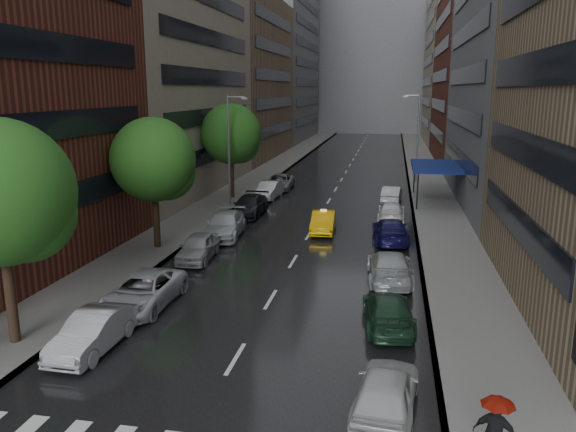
% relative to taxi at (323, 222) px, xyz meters
% --- Properties ---
extents(ground, '(220.00, 220.00, 0.00)m').
position_rel_taxi_xyz_m(ground, '(-0.87, -22.95, -0.72)').
color(ground, gray).
rests_on(ground, ground).
extents(road, '(14.00, 140.00, 0.01)m').
position_rel_taxi_xyz_m(road, '(-0.87, 27.05, -0.72)').
color(road, black).
rests_on(road, ground).
extents(sidewalk_left, '(4.00, 140.00, 0.15)m').
position_rel_taxi_xyz_m(sidewalk_left, '(-9.87, 27.05, -0.65)').
color(sidewalk_left, gray).
rests_on(sidewalk_left, ground).
extents(sidewalk_right, '(4.00, 140.00, 0.15)m').
position_rel_taxi_xyz_m(sidewalk_right, '(8.13, 27.05, -0.65)').
color(sidewalk_right, gray).
rests_on(sidewalk_right, ground).
extents(buildings_left, '(8.00, 108.00, 38.00)m').
position_rel_taxi_xyz_m(buildings_left, '(-15.87, 35.84, 15.26)').
color(buildings_left, maroon).
rests_on(buildings_left, ground).
extents(buildings_right, '(8.05, 109.10, 36.00)m').
position_rel_taxi_xyz_m(buildings_right, '(14.13, 33.75, 14.31)').
color(buildings_right, '#937A5B').
rests_on(buildings_right, ground).
extents(building_far, '(40.00, 14.00, 32.00)m').
position_rel_taxi_xyz_m(building_far, '(-0.87, 95.05, 15.28)').
color(building_far, slate).
rests_on(building_far, ground).
extents(tree_mid, '(5.02, 5.02, 8.01)m').
position_rel_taxi_xyz_m(tree_mid, '(-9.47, -5.93, 4.75)').
color(tree_mid, '#382619').
rests_on(tree_mid, ground).
extents(tree_far, '(5.27, 5.27, 8.39)m').
position_rel_taxi_xyz_m(tree_far, '(-9.47, 10.50, 5.02)').
color(tree_far, '#382619').
rests_on(tree_far, ground).
extents(taxi, '(1.74, 4.46, 1.45)m').
position_rel_taxi_xyz_m(taxi, '(0.00, 0.00, 0.00)').
color(taxi, '#E1A30B').
rests_on(taxi, ground).
extents(parked_cars_left, '(2.75, 40.19, 1.59)m').
position_rel_taxi_xyz_m(parked_cars_left, '(-6.27, -1.09, 0.03)').
color(parked_cars_left, '#ABAAAF').
rests_on(parked_cars_left, ground).
extents(parked_cars_right, '(2.58, 37.65, 1.54)m').
position_rel_taxi_xyz_m(parked_cars_right, '(4.53, -5.96, 0.01)').
color(parked_cars_right, silver).
rests_on(parked_cars_right, ground).
extents(ped_red_umbrella, '(1.20, 0.83, 2.01)m').
position_rel_taxi_xyz_m(ped_red_umbrella, '(7.26, -23.76, 0.61)').
color(ped_red_umbrella, black).
rests_on(ped_red_umbrella, sidewalk_right).
extents(street_lamp_left, '(1.74, 0.22, 9.00)m').
position_rel_taxi_xyz_m(street_lamp_left, '(-8.59, 7.05, 4.16)').
color(street_lamp_left, gray).
rests_on(street_lamp_left, sidewalk_left).
extents(street_lamp_right, '(1.74, 0.22, 9.00)m').
position_rel_taxi_xyz_m(street_lamp_right, '(6.85, 22.05, 4.16)').
color(street_lamp_right, gray).
rests_on(street_lamp_right, sidewalk_right).
extents(awning, '(4.00, 8.00, 3.12)m').
position_rel_taxi_xyz_m(awning, '(8.12, 12.05, 2.41)').
color(awning, navy).
rests_on(awning, sidewalk_right).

